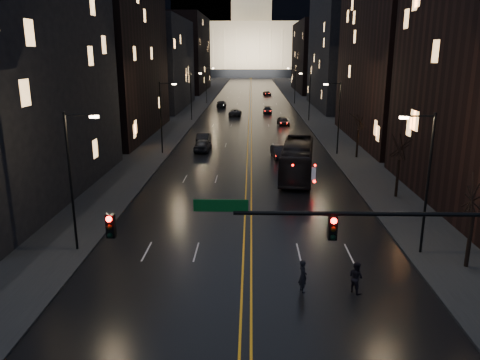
# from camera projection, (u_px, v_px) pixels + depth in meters

# --- Properties ---
(ground) EXTENTS (900.00, 900.00, 0.00)m
(ground) POSITION_uv_depth(u_px,v_px,m) (245.00, 347.00, 20.35)
(ground) COLOR black
(ground) RESTS_ON ground
(road) EXTENTS (20.00, 320.00, 0.02)m
(road) POSITION_uv_depth(u_px,v_px,m) (251.00, 94.00, 145.73)
(road) COLOR black
(road) RESTS_ON ground
(sidewalk_left) EXTENTS (8.00, 320.00, 0.16)m
(sidewalk_left) POSITION_uv_depth(u_px,v_px,m) (206.00, 93.00, 146.03)
(sidewalk_left) COLOR black
(sidewalk_left) RESTS_ON ground
(sidewalk_right) EXTENTS (8.00, 320.00, 0.16)m
(sidewalk_right) POSITION_uv_depth(u_px,v_px,m) (296.00, 94.00, 145.39)
(sidewalk_right) COLOR black
(sidewalk_right) RESTS_ON ground
(center_line) EXTENTS (0.62, 320.00, 0.01)m
(center_line) POSITION_uv_depth(u_px,v_px,m) (251.00, 94.00, 145.72)
(center_line) COLOR orange
(center_line) RESTS_ON road
(building_left_mid) EXTENTS (12.00, 30.00, 28.00)m
(building_left_mid) POSITION_uv_depth(u_px,v_px,m) (109.00, 41.00, 69.23)
(building_left_mid) COLOR black
(building_left_mid) RESTS_ON ground
(building_left_far) EXTENTS (12.00, 34.00, 20.00)m
(building_left_far) POSITION_uv_depth(u_px,v_px,m) (159.00, 63.00, 106.93)
(building_left_far) COLOR black
(building_left_far) RESTS_ON ground
(building_left_dist) EXTENTS (12.00, 40.00, 24.00)m
(building_left_dist) POSITION_uv_depth(u_px,v_px,m) (187.00, 54.00, 152.69)
(building_left_dist) COLOR black
(building_left_dist) RESTS_ON ground
(building_right_tall) EXTENTS (12.00, 30.00, 38.00)m
(building_right_tall) POSITION_uv_depth(u_px,v_px,m) (406.00, 2.00, 63.09)
(building_right_tall) COLOR black
(building_right_tall) RESTS_ON ground
(building_right_mid) EXTENTS (12.00, 34.00, 26.00)m
(building_right_mid) POSITION_uv_depth(u_px,v_px,m) (344.00, 50.00, 105.18)
(building_right_mid) COLOR black
(building_right_mid) RESTS_ON ground
(building_right_dist) EXTENTS (12.00, 40.00, 22.00)m
(building_right_dist) POSITION_uv_depth(u_px,v_px,m) (315.00, 57.00, 152.00)
(building_right_dist) COLOR black
(building_right_dist) RESTS_ON ground
(capitol) EXTENTS (90.00, 50.00, 58.50)m
(capitol) POSITION_uv_depth(u_px,v_px,m) (251.00, 44.00, 256.95)
(capitol) COLOR black
(capitol) RESTS_ON ground
(traffic_signal) EXTENTS (17.29, 0.45, 7.00)m
(traffic_signal) POSITION_uv_depth(u_px,v_px,m) (392.00, 240.00, 18.87)
(traffic_signal) COLOR black
(traffic_signal) RESTS_ON ground
(streetlamp_right_near) EXTENTS (2.13, 0.25, 9.00)m
(streetlamp_right_near) POSITION_uv_depth(u_px,v_px,m) (425.00, 177.00, 28.41)
(streetlamp_right_near) COLOR black
(streetlamp_right_near) RESTS_ON ground
(streetlamp_left_near) EXTENTS (2.13, 0.25, 9.00)m
(streetlamp_left_near) POSITION_uv_depth(u_px,v_px,m) (73.00, 175.00, 28.91)
(streetlamp_left_near) COLOR black
(streetlamp_left_near) RESTS_ON ground
(streetlamp_right_mid) EXTENTS (2.13, 0.25, 9.00)m
(streetlamp_right_mid) POSITION_uv_depth(u_px,v_px,m) (338.00, 114.00, 57.35)
(streetlamp_right_mid) COLOR black
(streetlamp_right_mid) RESTS_ON ground
(streetlamp_left_mid) EXTENTS (2.13, 0.25, 9.00)m
(streetlamp_left_mid) POSITION_uv_depth(u_px,v_px,m) (162.00, 114.00, 57.84)
(streetlamp_left_mid) COLOR black
(streetlamp_left_mid) RESTS_ON ground
(streetlamp_right_far) EXTENTS (2.13, 0.25, 9.00)m
(streetlamp_right_far) POSITION_uv_depth(u_px,v_px,m) (309.00, 94.00, 86.28)
(streetlamp_right_far) COLOR black
(streetlamp_right_far) RESTS_ON ground
(streetlamp_left_far) EXTENTS (2.13, 0.25, 9.00)m
(streetlamp_left_far) POSITION_uv_depth(u_px,v_px,m) (192.00, 93.00, 86.77)
(streetlamp_left_far) COLOR black
(streetlamp_left_far) RESTS_ON ground
(streetlamp_right_dist) EXTENTS (2.13, 0.25, 9.00)m
(streetlamp_right_dist) POSITION_uv_depth(u_px,v_px,m) (294.00, 83.00, 115.21)
(streetlamp_right_dist) COLOR black
(streetlamp_right_dist) RESTS_ON ground
(streetlamp_left_dist) EXTENTS (2.13, 0.25, 9.00)m
(streetlamp_left_dist) POSITION_uv_depth(u_px,v_px,m) (207.00, 83.00, 115.70)
(streetlamp_left_dist) COLOR black
(streetlamp_left_dist) RESTS_ON ground
(tree_right_near) EXTENTS (2.40, 2.40, 6.65)m
(tree_right_near) POSITION_uv_depth(u_px,v_px,m) (476.00, 196.00, 26.58)
(tree_right_near) COLOR black
(tree_right_near) RESTS_ON ground
(tree_right_mid) EXTENTS (2.40, 2.40, 6.65)m
(tree_right_mid) POSITION_uv_depth(u_px,v_px,m) (400.00, 148.00, 40.08)
(tree_right_mid) COLOR black
(tree_right_mid) RESTS_ON ground
(tree_right_far) EXTENTS (2.40, 2.40, 6.65)m
(tree_right_far) POSITION_uv_depth(u_px,v_px,m) (359.00, 121.00, 55.51)
(tree_right_far) COLOR black
(tree_right_far) RESTS_ON ground
(bus) EXTENTS (4.64, 13.04, 3.55)m
(bus) POSITION_uv_depth(u_px,v_px,m) (297.00, 159.00, 48.10)
(bus) COLOR black
(bus) RESTS_ON ground
(oncoming_car_a) EXTENTS (2.19, 4.95, 1.65)m
(oncoming_car_a) POSITION_uv_depth(u_px,v_px,m) (203.00, 145.00, 60.57)
(oncoming_car_a) COLOR black
(oncoming_car_a) RESTS_ON ground
(oncoming_car_b) EXTENTS (1.80, 4.96, 1.63)m
(oncoming_car_b) POSITION_uv_depth(u_px,v_px,m) (204.00, 138.00, 65.32)
(oncoming_car_b) COLOR black
(oncoming_car_b) RESTS_ON ground
(oncoming_car_c) EXTENTS (2.61, 5.20, 1.41)m
(oncoming_car_c) POSITION_uv_depth(u_px,v_px,m) (235.00, 112.00, 94.56)
(oncoming_car_c) COLOR black
(oncoming_car_c) RESTS_ON ground
(oncoming_car_d) EXTENTS (2.27, 5.40, 1.56)m
(oncoming_car_d) POSITION_uv_depth(u_px,v_px,m) (221.00, 104.00, 109.71)
(oncoming_car_d) COLOR black
(oncoming_car_d) RESTS_ON ground
(receding_car_a) EXTENTS (2.20, 4.87, 1.55)m
(receding_car_a) POSITION_uv_depth(u_px,v_px,m) (280.00, 152.00, 56.49)
(receding_car_a) COLOR black
(receding_car_a) RESTS_ON ground
(receding_car_b) EXTENTS (2.25, 4.64, 1.53)m
(receding_car_b) POSITION_uv_depth(u_px,v_px,m) (283.00, 121.00, 82.27)
(receding_car_b) COLOR black
(receding_car_b) RESTS_ON ground
(receding_car_c) EXTENTS (2.04, 4.70, 1.35)m
(receding_car_c) POSITION_uv_depth(u_px,v_px,m) (267.00, 110.00, 98.38)
(receding_car_c) COLOR black
(receding_car_c) RESTS_ON ground
(receding_car_d) EXTENTS (2.51, 4.76, 1.28)m
(receding_car_d) POSITION_uv_depth(u_px,v_px,m) (267.00, 93.00, 139.76)
(receding_car_d) COLOR black
(receding_car_d) RESTS_ON ground
(pedestrian_a) EXTENTS (0.61, 0.77, 1.83)m
(pedestrian_a) POSITION_uv_depth(u_px,v_px,m) (303.00, 276.00, 24.87)
(pedestrian_a) COLOR black
(pedestrian_a) RESTS_ON ground
(pedestrian_b) EXTENTS (0.89, 0.96, 1.76)m
(pedestrian_b) POSITION_uv_depth(u_px,v_px,m) (356.00, 277.00, 24.81)
(pedestrian_b) COLOR black
(pedestrian_b) RESTS_ON ground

